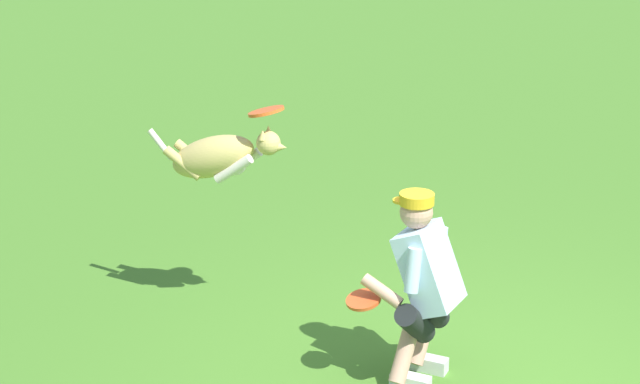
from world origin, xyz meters
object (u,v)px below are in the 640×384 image
at_px(person, 423,283).
at_px(frisbee_flying, 266,111).
at_px(dog, 219,156).
at_px(frisbee_held, 363,300).

distance_m(person, frisbee_flying, 1.60).
distance_m(dog, frisbee_flying, 0.52).
bearing_deg(person, frisbee_flying, -10.01).
xyz_separation_m(dog, frisbee_flying, (-0.37, -0.04, 0.36)).
distance_m(frisbee_flying, frisbee_held, 1.49).
distance_m(dog, frisbee_held, 1.56).
xyz_separation_m(person, dog, (1.65, -0.28, 0.54)).
relative_size(dog, frisbee_held, 4.71).
relative_size(person, dog, 1.21).
bearing_deg(dog, frisbee_flying, -0.89).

